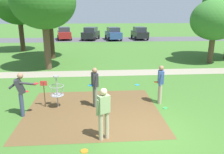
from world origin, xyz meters
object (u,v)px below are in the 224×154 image
at_px(parked_car_rightmost, 140,33).
at_px(tree_near_left, 215,20).
at_px(tree_mid_left, 18,4).
at_px(parked_car_leftmost, 64,33).
at_px(player_foreground_watching, 160,82).
at_px(tree_near_right, 49,3).
at_px(player_waiting_left, 104,111).
at_px(player_waiting_right, 21,91).
at_px(frisbee_mid_grass, 27,91).
at_px(frisbee_by_tee, 84,151).
at_px(frisbee_far_right, 165,108).
at_px(parked_car_center_right, 113,34).
at_px(disc_golf_basket, 56,90).
at_px(tree_mid_right, 44,2).
at_px(player_throwing, 95,85).
at_px(frisbee_near_basket, 137,85).
at_px(parked_car_center_left, 91,33).

bearing_deg(parked_car_rightmost, tree_near_left, -81.80).
distance_m(tree_mid_left, parked_car_leftmost, 11.47).
bearing_deg(parked_car_leftmost, parked_car_rightmost, -3.05).
relative_size(player_foreground_watching, tree_near_left, 0.35).
bearing_deg(tree_near_left, tree_near_right, 167.45).
distance_m(player_waiting_left, parked_car_leftmost, 28.39).
distance_m(player_waiting_right, parked_car_rightmost, 27.18).
bearing_deg(frisbee_mid_grass, frisbee_by_tee, -59.61).
height_order(frisbee_far_right, parked_car_center_right, parked_car_center_right).
height_order(tree_near_right, tree_mid_left, tree_mid_left).
distance_m(disc_golf_basket, frisbee_mid_grass, 2.89).
bearing_deg(parked_car_center_right, tree_near_right, -115.83).
bearing_deg(tree_near_right, parked_car_leftmost, 93.07).
bearing_deg(frisbee_by_tee, tree_mid_right, 106.12).
bearing_deg(player_throwing, parked_car_rightmost, 74.63).
bearing_deg(frisbee_by_tee, frisbee_near_basket, 66.02).
relative_size(player_throwing, player_waiting_left, 1.00).
bearing_deg(tree_mid_left, parked_car_leftmost, 74.14).
bearing_deg(frisbee_far_right, tree_mid_right, 130.31).
bearing_deg(player_waiting_right, tree_mid_right, 93.33).
relative_size(frisbee_by_tee, parked_car_center_right, 0.05).
relative_size(tree_near_left, parked_car_leftmost, 1.10).
bearing_deg(tree_near_left, player_throwing, -139.08).
bearing_deg(frisbee_mid_grass, parked_car_center_left, 82.45).
bearing_deg(player_foreground_watching, player_throwing, -176.56).
distance_m(tree_near_left, parked_car_center_left, 19.60).
relative_size(disc_golf_basket, frisbee_mid_grass, 6.35).
bearing_deg(parked_car_center_right, frisbee_mid_grass, -105.87).
xyz_separation_m(frisbee_far_right, parked_car_rightmost, (3.86, 25.21, 0.91)).
relative_size(player_throwing, tree_near_left, 0.35).
bearing_deg(tree_mid_right, frisbee_mid_grass, -92.72).
bearing_deg(player_foreground_watching, frisbee_by_tee, -133.06).
relative_size(player_waiting_left, player_waiting_right, 1.00).
xyz_separation_m(player_throwing, tree_near_right, (-3.69, 10.87, 3.68)).
distance_m(player_foreground_watching, frisbee_mid_grass, 6.72).
bearing_deg(tree_near_right, disc_golf_basket, -79.30).
bearing_deg(player_foreground_watching, player_waiting_left, -133.05).
height_order(player_throwing, player_waiting_right, same).
relative_size(player_foreground_watching, parked_car_rightmost, 0.40).
xyz_separation_m(player_foreground_watching, player_waiting_left, (-2.60, -2.78, 0.00)).
distance_m(frisbee_mid_grass, tree_mid_left, 14.24).
relative_size(player_waiting_left, tree_near_right, 0.26).
bearing_deg(tree_near_right, tree_mid_left, 132.29).
xyz_separation_m(player_throwing, frisbee_far_right, (2.95, -0.44, -0.96)).
distance_m(frisbee_by_tee, parked_car_leftmost, 28.94).
height_order(frisbee_by_tee, frisbee_mid_grass, same).
height_order(player_waiting_right, tree_near_right, tree_near_right).
bearing_deg(player_waiting_right, player_foreground_watching, 8.09).
height_order(disc_golf_basket, frisbee_mid_grass, disc_golf_basket).
height_order(frisbee_mid_grass, tree_mid_left, tree_mid_left).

